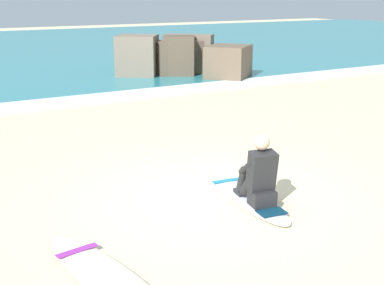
# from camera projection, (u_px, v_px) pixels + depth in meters

# --- Properties ---
(ground_plane) EXTENTS (80.00, 80.00, 0.00)m
(ground_plane) POSITION_uv_depth(u_px,v_px,m) (216.00, 197.00, 7.41)
(ground_plane) COLOR beige
(breaking_foam) EXTENTS (80.00, 0.90, 0.11)m
(breaking_foam) POSITION_uv_depth(u_px,v_px,m) (56.00, 103.00, 13.52)
(breaking_foam) COLOR white
(breaking_foam) RESTS_ON ground
(surfboard_main) EXTENTS (0.84, 2.19, 0.08)m
(surfboard_main) POSITION_uv_depth(u_px,v_px,m) (246.00, 196.00, 7.34)
(surfboard_main) COLOR silver
(surfboard_main) RESTS_ON ground
(surfer_seated) EXTENTS (0.48, 0.75, 0.95)m
(surfer_seated) POSITION_uv_depth(u_px,v_px,m) (259.00, 176.00, 6.96)
(surfer_seated) COLOR #232326
(surfer_seated) RESTS_ON surfboard_main
(surfboard_spare_near) EXTENTS (0.83, 2.42, 0.08)m
(surfboard_spare_near) POSITION_uv_depth(u_px,v_px,m) (108.00, 278.00, 5.23)
(surfboard_spare_near) COLOR #EFE5C6
(surfboard_spare_near) RESTS_ON ground
(rock_outcrop_distant) EXTENTS (4.17, 3.87, 1.42)m
(rock_outcrop_distant) POSITION_uv_depth(u_px,v_px,m) (180.00, 58.00, 17.82)
(rock_outcrop_distant) COLOR brown
(rock_outcrop_distant) RESTS_ON ground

